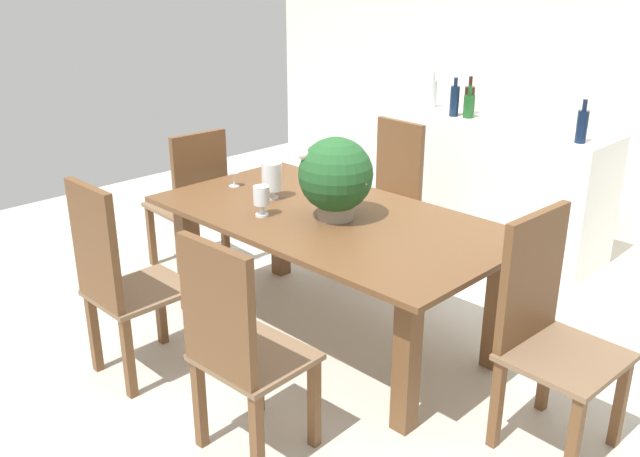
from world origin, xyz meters
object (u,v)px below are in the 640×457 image
object	(u,v)px
flower_centerpiece	(336,176)
crystal_vase_left	(272,177)
wine_bottle_dark	(469,100)
kitchen_counter	(486,184)
crystal_vase_center_near	(261,197)
wine_glass	(233,169)
wine_bottle_tall	(455,100)
wine_bottle_clear	(469,106)
chair_near_left	(119,277)
chair_far_left	(388,189)
chair_near_right	(236,343)
dining_table	(331,236)
wine_bottle_green	(582,126)
chair_foot_end	(546,322)
wine_bottle_amber	(433,94)
chair_head_end	(193,197)

from	to	relation	value
flower_centerpiece	crystal_vase_left	world-z (taller)	flower_centerpiece
wine_bottle_dark	flower_centerpiece	bearing A→B (deg)	-76.03
kitchen_counter	wine_bottle_dark	xyz separation A→B (m)	(-0.27, 0.11, 0.58)
crystal_vase_center_near	wine_bottle_dark	world-z (taller)	wine_bottle_dark
crystal_vase_left	wine_bottle_dark	bearing A→B (deg)	90.10
wine_glass	wine_bottle_tall	xyz separation A→B (m)	(0.29, 1.87, 0.21)
wine_bottle_clear	chair_near_left	bearing A→B (deg)	-91.44
chair_far_left	wine_bottle_clear	bearing A→B (deg)	89.06
chair_near_right	wine_bottle_clear	xyz separation A→B (m)	(-0.82, 2.88, 0.46)
crystal_vase_left	wine_bottle_clear	bearing A→B (deg)	88.07
dining_table	wine_glass	distance (m)	0.81
wine_bottle_clear	wine_bottle_dark	bearing A→B (deg)	123.38
kitchen_counter	wine_bottle_tall	xyz separation A→B (m)	(-0.32, -0.02, 0.58)
wine_glass	kitchen_counter	distance (m)	2.02
dining_table	wine_bottle_clear	distance (m)	1.94
dining_table	crystal_vase_left	world-z (taller)	crystal_vase_left
chair_near_right	kitchen_counter	bearing A→B (deg)	-80.17
chair_near_right	flower_centerpiece	size ratio (longest dim) A/B	2.32
dining_table	crystal_vase_left	xyz separation A→B (m)	(-0.44, -0.03, 0.25)
dining_table	wine_bottle_tall	world-z (taller)	wine_bottle_tall
crystal_vase_left	wine_bottle_green	world-z (taller)	wine_bottle_green
chair_near_right	chair_foot_end	bearing A→B (deg)	-130.97
chair_near_left	wine_bottle_tall	world-z (taller)	wine_bottle_tall
crystal_vase_center_near	wine_bottle_amber	bearing A→B (deg)	103.47
wine_glass	wine_bottle_amber	world-z (taller)	wine_bottle_amber
crystal_vase_left	wine_glass	bearing A→B (deg)	-178.43
dining_table	wine_bottle_green	distance (m)	1.84
chair_foot_end	chair_near_right	bearing A→B (deg)	144.06
chair_head_end	wine_bottle_dark	bearing A→B (deg)	161.15
chair_head_end	dining_table	bearing A→B (deg)	94.30
chair_far_left	chair_near_right	bearing A→B (deg)	-62.99
flower_centerpiece	wine_bottle_tall	distance (m)	1.93
chair_head_end	wine_bottle_amber	size ratio (longest dim) A/B	3.66
kitchen_counter	chair_near_left	bearing A→B (deg)	-95.51
chair_far_left	flower_centerpiece	distance (m)	1.23
chair_far_left	wine_bottle_dark	xyz separation A→B (m)	(-0.00, 0.93, 0.49)
crystal_vase_left	dining_table	bearing A→B (deg)	4.35
chair_near_left	kitchen_counter	size ratio (longest dim) A/B	0.60
flower_centerpiece	kitchen_counter	size ratio (longest dim) A/B	0.25
crystal_vase_center_near	chair_head_end	bearing A→B (deg)	165.59
wine_bottle_clear	wine_bottle_dark	size ratio (longest dim) A/B	0.83
crystal_vase_center_near	wine_bottle_dark	bearing A→B (deg)	94.75
dining_table	kitchen_counter	bearing A→B (deg)	95.18
dining_table	chair_foot_end	bearing A→B (deg)	0.23
flower_centerpiece	wine_bottle_tall	bearing A→B (deg)	106.16
chair_far_left	flower_centerpiece	size ratio (longest dim) A/B	2.30
crystal_vase_center_near	wine_bottle_green	xyz separation A→B (m)	(0.82, 1.97, 0.20)
crystal_vase_left	chair_near_right	bearing A→B (deg)	-48.06
chair_foot_end	wine_bottle_green	xyz separation A→B (m)	(-0.70, 1.70, 0.47)
flower_centerpiece	wine_bottle_green	size ratio (longest dim) A/B	1.58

